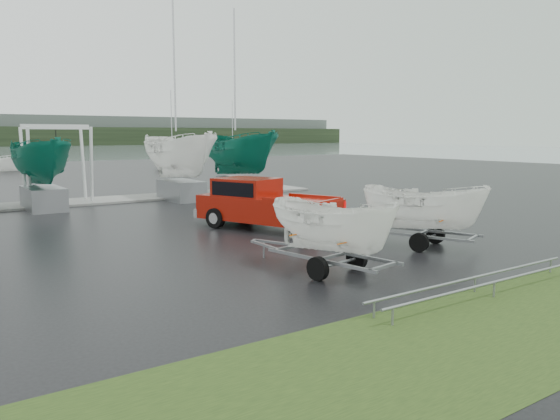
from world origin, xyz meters
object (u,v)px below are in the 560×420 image
object	(u,v)px
pickup_truck	(261,203)
trailer_hitched	(424,169)
trailer_parked	(333,180)
boat_hoist	(57,153)

from	to	relation	value
pickup_truck	trailer_hitched	size ratio (longest dim) A/B	1.31
pickup_truck	trailer_hitched	bearing A→B (deg)	-90.00
trailer_hitched	trailer_parked	world-z (taller)	trailer_hitched
pickup_truck	trailer_hitched	world-z (taller)	trailer_hitched
pickup_truck	boat_hoist	world-z (taller)	boat_hoist
trailer_hitched	boat_hoist	size ratio (longest dim) A/B	1.13
pickup_truck	boat_hoist	size ratio (longest dim) A/B	1.48
pickup_truck	trailer_parked	world-z (taller)	trailer_parked
trailer_parked	trailer_hitched	bearing A→B (deg)	1.35
pickup_truck	boat_hoist	bearing A→B (deg)	89.58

